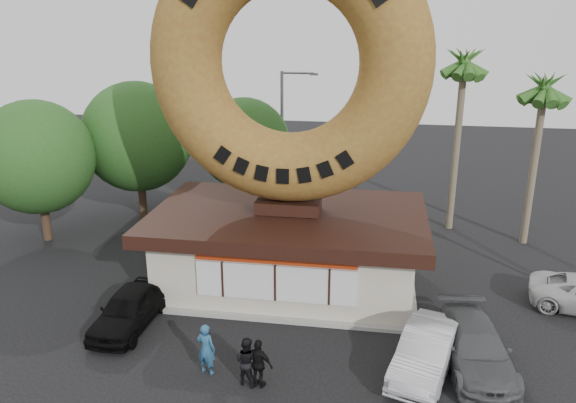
# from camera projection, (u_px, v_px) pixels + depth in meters

# --- Properties ---
(ground) EXTENTS (90.00, 90.00, 0.00)m
(ground) POSITION_uv_depth(u_px,v_px,m) (259.00, 366.00, 18.41)
(ground) COLOR black
(ground) RESTS_ON ground
(donut_shop) EXTENTS (11.20, 7.20, 3.80)m
(donut_shop) POSITION_uv_depth(u_px,v_px,m) (288.00, 246.00, 23.46)
(donut_shop) COLOR beige
(donut_shop) RESTS_ON ground
(giant_donut) EXTENTS (10.81, 2.76, 10.81)m
(giant_donut) POSITION_uv_depth(u_px,v_px,m) (289.00, 64.00, 21.13)
(giant_donut) COLOR olive
(giant_donut) RESTS_ON donut_shop
(tree_west) EXTENTS (6.00, 6.00, 7.65)m
(tree_west) POSITION_uv_depth(u_px,v_px,m) (137.00, 137.00, 30.58)
(tree_west) COLOR #473321
(tree_west) RESTS_ON ground
(tree_mid) EXTENTS (5.20, 5.20, 6.63)m
(tree_mid) POSITION_uv_depth(u_px,v_px,m) (244.00, 144.00, 31.81)
(tree_mid) COLOR #473321
(tree_mid) RESTS_ON ground
(tree_far) EXTENTS (5.60, 5.60, 7.14)m
(tree_far) POSITION_uv_depth(u_px,v_px,m) (37.00, 157.00, 27.46)
(tree_far) COLOR #473321
(tree_far) RESTS_ON ground
(palm_near) EXTENTS (2.60, 2.60, 9.75)m
(palm_near) POSITION_uv_depth(u_px,v_px,m) (464.00, 69.00, 27.73)
(palm_near) COLOR #726651
(palm_near) RESTS_ON ground
(palm_far) EXTENTS (2.60, 2.60, 8.75)m
(palm_far) POSITION_uv_depth(u_px,v_px,m) (544.00, 93.00, 26.08)
(palm_far) COLOR #726651
(palm_far) RESTS_ON ground
(street_lamp) EXTENTS (2.11, 0.20, 8.00)m
(street_lamp) POSITION_uv_depth(u_px,v_px,m) (285.00, 133.00, 32.27)
(street_lamp) COLOR #59595E
(street_lamp) RESTS_ON ground
(person_left) EXTENTS (0.71, 0.55, 1.75)m
(person_left) POSITION_uv_depth(u_px,v_px,m) (206.00, 349.00, 17.78)
(person_left) COLOR navy
(person_left) RESTS_ON ground
(person_center) EXTENTS (0.94, 0.83, 1.60)m
(person_center) POSITION_uv_depth(u_px,v_px,m) (246.00, 361.00, 17.29)
(person_center) COLOR black
(person_center) RESTS_ON ground
(person_right) EXTENTS (1.03, 0.68, 1.62)m
(person_right) POSITION_uv_depth(u_px,v_px,m) (259.00, 364.00, 17.14)
(person_right) COLOR black
(person_right) RESTS_ON ground
(car_black) EXTENTS (1.81, 4.25, 1.43)m
(car_black) POSITION_uv_depth(u_px,v_px,m) (129.00, 309.00, 20.54)
(car_black) COLOR black
(car_black) RESTS_ON ground
(car_silver) EXTENTS (2.74, 4.60, 1.43)m
(car_silver) POSITION_uv_depth(u_px,v_px,m) (426.00, 351.00, 17.95)
(car_silver) COLOR #B3B4B9
(car_silver) RESTS_ON ground
(car_grey) EXTENTS (2.41, 4.97, 1.39)m
(car_grey) POSITION_uv_depth(u_px,v_px,m) (476.00, 347.00, 18.17)
(car_grey) COLOR #545659
(car_grey) RESTS_ON ground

